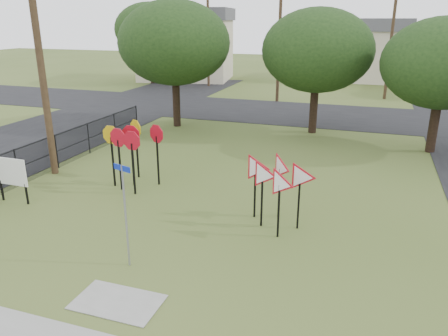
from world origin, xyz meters
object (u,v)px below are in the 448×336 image
Objects in this scene: street_name_sign at (125,209)px; stop_sign_cluster at (131,141)px; info_board at (11,173)px; yield_sign_cluster at (275,177)px.

stop_sign_cluster is at bearing 118.65° from street_name_sign.
street_name_sign is 1.70× the size of info_board.
info_board is (-6.00, 2.38, -0.53)m from street_name_sign.
street_name_sign reaches higher than info_board.
info_board is (-3.18, -2.77, -0.71)m from stop_sign_cluster.
info_board is at bearing -138.93° from stop_sign_cluster.
stop_sign_cluster reaches higher than info_board.
yield_sign_cluster is at bearing -14.92° from stop_sign_cluster.
stop_sign_cluster is 0.99× the size of yield_sign_cluster.
yield_sign_cluster reaches higher than info_board.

